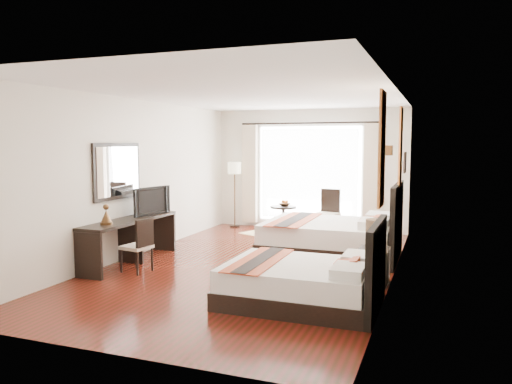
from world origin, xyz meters
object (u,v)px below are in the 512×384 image
(bed_near, at_px, (306,281))
(side_table, at_px, (283,221))
(table_lamp, at_px, (375,228))
(vase, at_px, (371,246))
(television, at_px, (149,201))
(desk_chair, at_px, (138,256))
(console_desk, at_px, (131,241))
(nightstand, at_px, (373,266))
(window_chair, at_px, (327,221))
(floor_lamp, at_px, (235,172))
(bed_far, at_px, (335,237))
(fruit_bowl, at_px, (285,205))

(bed_near, relative_size, side_table, 2.95)
(table_lamp, xyz_separation_m, vase, (-0.01, -0.23, -0.22))
(television, height_order, desk_chair, television)
(side_table, bearing_deg, console_desk, -117.26)
(bed_near, bearing_deg, table_lamp, 63.15)
(nightstand, bearing_deg, desk_chair, -169.49)
(nightstand, relative_size, television, 0.60)
(table_lamp, height_order, window_chair, window_chair)
(floor_lamp, bearing_deg, nightstand, -45.17)
(bed_far, bearing_deg, side_table, 133.37)
(side_table, xyz_separation_m, window_chair, (0.89, 0.39, -0.02))
(bed_near, height_order, window_chair, bed_near)
(table_lamp, height_order, console_desk, table_lamp)
(bed_near, xyz_separation_m, window_chair, (-0.76, 4.71, 0.02))
(bed_near, xyz_separation_m, vase, (0.66, 1.10, 0.28))
(television, xyz_separation_m, window_chair, (2.55, 3.11, -0.70))
(bed_far, height_order, television, bed_far)
(desk_chair, relative_size, window_chair, 0.84)
(floor_lamp, distance_m, window_chair, 2.57)
(bed_near, bearing_deg, bed_far, 94.17)
(side_table, bearing_deg, nightstand, -52.94)
(table_lamp, bearing_deg, desk_chair, -168.14)
(table_lamp, bearing_deg, fruit_bowl, 127.31)
(vase, height_order, window_chair, window_chair)
(bed_near, relative_size, window_chair, 1.91)
(bed_far, height_order, nightstand, bed_far)
(desk_chair, xyz_separation_m, side_table, (1.24, 3.73, 0.07))
(window_chair, bearing_deg, television, -29.92)
(table_lamp, relative_size, fruit_bowl, 1.76)
(table_lamp, distance_m, desk_chair, 3.67)
(console_desk, relative_size, desk_chair, 2.58)
(window_chair, bearing_deg, vase, 30.88)
(fruit_bowl, bearing_deg, bed_near, -69.53)
(console_desk, xyz_separation_m, fruit_bowl, (1.70, 3.30, 0.31))
(television, height_order, fruit_bowl, television)
(table_lamp, relative_size, console_desk, 0.19)
(table_lamp, xyz_separation_m, console_desk, (-4.00, -0.28, -0.41))
(bed_near, height_order, console_desk, bed_near)
(bed_near, height_order, fruit_bowl, bed_near)
(bed_near, bearing_deg, console_desk, 162.50)
(television, bearing_deg, side_table, -19.65)
(console_desk, relative_size, window_chair, 2.17)
(bed_far, relative_size, fruit_bowl, 9.89)
(bed_far, relative_size, nightstand, 4.52)
(floor_lamp, bearing_deg, side_table, -26.56)
(console_desk, relative_size, television, 2.54)
(floor_lamp, bearing_deg, window_chair, -8.18)
(side_table, bearing_deg, fruit_bowl, 61.12)
(side_table, bearing_deg, bed_far, -46.63)
(television, relative_size, window_chair, 0.86)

